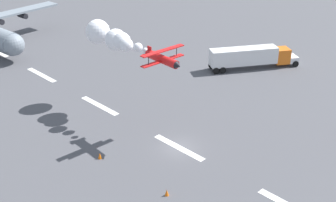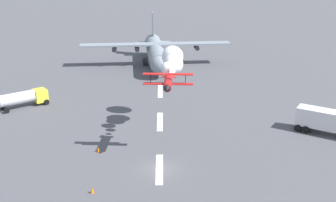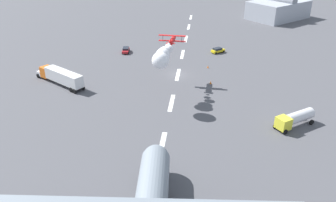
{
  "view_description": "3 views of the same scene",
  "coord_description": "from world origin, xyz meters",
  "px_view_note": "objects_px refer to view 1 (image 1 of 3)",
  "views": [
    {
      "loc": [
        -32.91,
        34.61,
        30.16
      ],
      "look_at": [
        5.44,
        -3.52,
        3.26
      ],
      "focal_mm": 48.79,
      "sensor_mm": 36.0,
      "label": 1
    },
    {
      "loc": [
        -48.12,
        -0.42,
        25.88
      ],
      "look_at": [
        4.12,
        -1.15,
        7.66
      ],
      "focal_mm": 45.64,
      "sensor_mm": 36.0,
      "label": 2
    },
    {
      "loc": [
        81.05,
        6.52,
        33.48
      ],
      "look_at": [
        22.88,
        0.0,
        3.89
      ],
      "focal_mm": 36.46,
      "sensor_mm": 36.0,
      "label": 3
    }
  ],
  "objects_px": {
    "traffic_cone_near": "(167,192)",
    "traffic_cone_far": "(100,156)",
    "semi_truck_orange": "(251,56)",
    "stunt_biplane_red": "(113,38)"
  },
  "relations": [
    {
      "from": "traffic_cone_far",
      "to": "semi_truck_orange",
      "type": "bearing_deg",
      "value": -83.23
    },
    {
      "from": "traffic_cone_near",
      "to": "traffic_cone_far",
      "type": "xyz_separation_m",
      "value": [
        10.51,
        0.74,
        0.0
      ]
    },
    {
      "from": "stunt_biplane_red",
      "to": "semi_truck_orange",
      "type": "bearing_deg",
      "value": -101.72
    },
    {
      "from": "traffic_cone_far",
      "to": "traffic_cone_near",
      "type": "bearing_deg",
      "value": -175.97
    },
    {
      "from": "stunt_biplane_red",
      "to": "traffic_cone_near",
      "type": "bearing_deg",
      "value": 154.53
    },
    {
      "from": "semi_truck_orange",
      "to": "traffic_cone_far",
      "type": "height_order",
      "value": "semi_truck_orange"
    },
    {
      "from": "stunt_biplane_red",
      "to": "traffic_cone_far",
      "type": "relative_size",
      "value": 25.25
    },
    {
      "from": "traffic_cone_near",
      "to": "semi_truck_orange",
      "type": "bearing_deg",
      "value": -67.18
    },
    {
      "from": "traffic_cone_near",
      "to": "traffic_cone_far",
      "type": "bearing_deg",
      "value": 4.03
    },
    {
      "from": "stunt_biplane_red",
      "to": "traffic_cone_far",
      "type": "bearing_deg",
      "value": 132.84
    }
  ]
}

